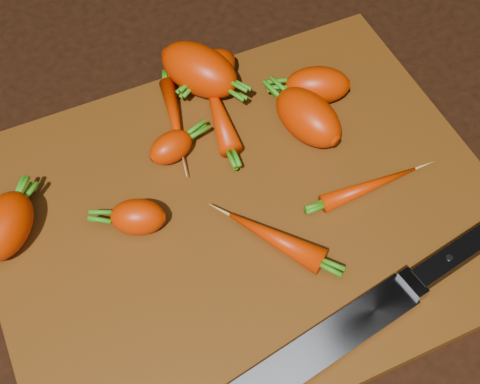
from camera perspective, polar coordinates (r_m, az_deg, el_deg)
name	(u,v)px	position (r m, az deg, el deg)	size (l,w,h in m)	color
ground	(244,218)	(0.68, 0.35, -2.26)	(2.00, 2.00, 0.01)	black
cutting_board	(244,213)	(0.67, 0.35, -1.78)	(0.50, 0.40, 0.01)	#5C3310
carrot_0	(4,226)	(0.67, -19.49, -2.78)	(0.08, 0.05, 0.05)	#C12800
carrot_1	(138,217)	(0.65, -8.72, -2.13)	(0.05, 0.04, 0.04)	#C12800
carrot_2	(199,70)	(0.75, -3.50, 10.37)	(0.09, 0.05, 0.05)	#C12800
carrot_3	(308,117)	(0.71, 5.84, 6.37)	(0.09, 0.05, 0.05)	#C12800
carrot_4	(211,70)	(0.76, -2.47, 10.33)	(0.06, 0.04, 0.04)	#C12800
carrot_5	(171,147)	(0.70, -5.91, 3.83)	(0.05, 0.03, 0.03)	#C12800
carrot_6	(317,85)	(0.75, 6.63, 9.04)	(0.07, 0.04, 0.04)	#C12800
carrot_7	(217,109)	(0.73, -1.95, 7.12)	(0.12, 0.02, 0.02)	#C12800
carrot_8	(370,186)	(0.68, 11.01, 0.49)	(0.11, 0.02, 0.02)	#C12800
carrot_9	(275,238)	(0.64, 3.00, -3.95)	(0.10, 0.03, 0.03)	#C12800
carrot_10	(175,119)	(0.73, -5.58, 6.23)	(0.11, 0.02, 0.02)	#C12800
knife	(342,333)	(0.61, 8.70, -11.78)	(0.31, 0.08, 0.02)	gray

